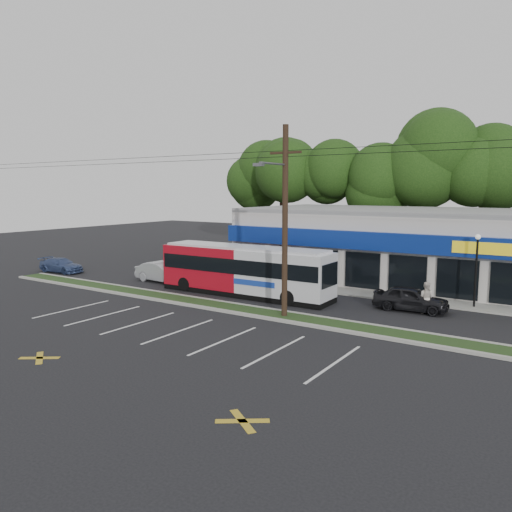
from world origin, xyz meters
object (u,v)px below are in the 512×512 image
Objects in this scene: utility_pole at (282,215)px; lamp_post at (476,262)px; metrobus at (245,269)px; car_blue at (61,265)px; pedestrian_a at (325,279)px; pedestrian_b at (426,298)px; car_dark at (411,299)px; car_silver at (163,272)px.

lamp_post is (8.17, 7.87, -2.74)m from utility_pole.
metrobus is 2.93× the size of car_blue.
pedestrian_a reaches higher than pedestrian_b.
utility_pole is at bearing -100.95° from car_blue.
utility_pole is at bearing -37.67° from metrobus.
lamp_post reaches higher than car_dark.
car_silver is at bearing -86.51° from car_blue.
car_silver is 2.56× the size of pedestrian_b.
pedestrian_a is 1.08× the size of pedestrian_b.
pedestrian_b is (18.54, 1.10, 0.14)m from car_silver.
utility_pole is at bearing 97.97° from pedestrian_a.
lamp_post is 2.41× the size of pedestrian_b.
car_dark is 0.89m from pedestrian_b.
utility_pole is at bearing -136.05° from lamp_post.
pedestrian_b is at bearing -125.54° from lamp_post.
lamp_post is 21.00m from car_silver.
pedestrian_b is at bearing 6.83° from metrobus.
pedestrian_a is at bearing -17.34° from pedestrian_b.
utility_pole is 13.81m from car_silver.
pedestrian_b is (28.62, 2.50, 0.30)m from car_blue.
pedestrian_a is at bearing -72.17° from car_silver.
metrobus is 17.72m from car_blue.
utility_pole reaches higher than lamp_post.
lamp_post reaches higher than pedestrian_a.
lamp_post is at bearing -84.59° from car_blue.
car_dark is at bearing 8.46° from metrobus.
lamp_post is 0.94× the size of car_silver.
pedestrian_a is (-6.15, 1.77, 0.25)m from car_dark.
car_dark is 6.41m from pedestrian_a.
pedestrian_b is (-2.00, -2.80, -1.79)m from lamp_post.
utility_pole is 12.40× the size of car_blue.
car_dark reaches higher than car_blue.
utility_pole is 26.37× the size of pedestrian_a.
utility_pole reaches higher than pedestrian_b.
pedestrian_a is (21.62, 4.45, 0.36)m from car_blue.
car_silver is at bearing -169.25° from lamp_post.
lamp_post is 0.36× the size of metrobus.
lamp_post reaches higher than car_blue.
pedestrian_b is at bearing -83.59° from car_silver.
car_silver is 10.18m from car_blue.
metrobus is at bearing 6.03° from pedestrian_b.
car_silver reaches higher than car_blue.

